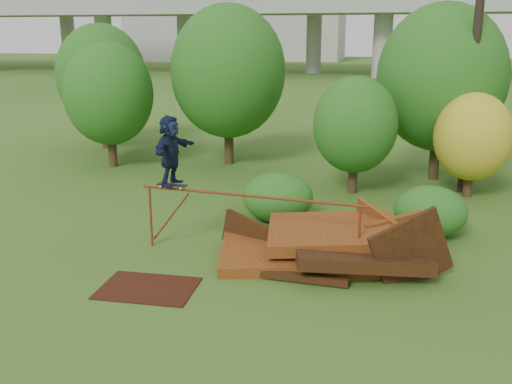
% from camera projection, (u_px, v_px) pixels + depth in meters
% --- Properties ---
extents(ground, '(240.00, 240.00, 0.00)m').
position_uv_depth(ground, '(270.00, 293.00, 11.90)').
color(ground, '#2D5116').
rests_on(ground, ground).
extents(scrap_pile, '(5.63, 3.25, 2.03)m').
position_uv_depth(scrap_pile, '(326.00, 248.00, 13.31)').
color(scrap_pile, '#4C200D').
rests_on(scrap_pile, ground).
extents(grind_rail, '(5.51, 0.48, 1.59)m').
position_uv_depth(grind_rail, '(249.00, 206.00, 13.41)').
color(grind_rail, maroon).
rests_on(grind_rail, ground).
extents(skateboard, '(0.77, 0.26, 0.08)m').
position_uv_depth(skateboard, '(172.00, 185.00, 13.92)').
color(skateboard, black).
rests_on(skateboard, grind_rail).
extents(skater, '(0.74, 1.63, 1.70)m').
position_uv_depth(skater, '(170.00, 150.00, 13.69)').
color(skater, '#131B35').
rests_on(skater, skateboard).
extents(flat_plate, '(2.08, 1.54, 0.03)m').
position_uv_depth(flat_plate, '(148.00, 288.00, 12.10)').
color(flat_plate, black).
rests_on(flat_plate, ground).
extents(tree_0, '(3.50, 3.50, 4.94)m').
position_uv_depth(tree_0, '(109.00, 94.00, 22.35)').
color(tree_0, black).
rests_on(tree_0, ground).
extents(tree_1, '(4.58, 4.58, 6.38)m').
position_uv_depth(tree_1, '(228.00, 72.00, 22.63)').
color(tree_1, black).
rests_on(tree_1, ground).
extents(tree_2, '(2.78, 2.78, 3.91)m').
position_uv_depth(tree_2, '(355.00, 125.00, 18.73)').
color(tree_2, black).
rests_on(tree_2, ground).
extents(tree_3, '(4.55, 4.55, 6.31)m').
position_uv_depth(tree_3, '(441.00, 78.00, 20.21)').
color(tree_3, black).
rests_on(tree_3, ground).
extents(tree_4, '(2.48, 2.48, 3.43)m').
position_uv_depth(tree_4, '(473.00, 137.00, 18.38)').
color(tree_4, black).
rests_on(tree_4, ground).
extents(tree_6, '(4.06, 4.06, 5.67)m').
position_uv_depth(tree_6, '(101.00, 76.00, 26.00)').
color(tree_6, black).
rests_on(tree_6, ground).
extents(shrub_left, '(2.03, 1.87, 1.41)m').
position_uv_depth(shrub_left, '(278.00, 197.00, 16.30)').
color(shrub_left, '#215717').
rests_on(shrub_left, ground).
extents(shrub_right, '(1.92, 1.76, 1.36)m').
position_uv_depth(shrub_right, '(430.00, 211.00, 15.09)').
color(shrub_right, '#215717').
rests_on(shrub_right, ground).
extents(utility_pole, '(1.40, 0.28, 10.33)m').
position_uv_depth(utility_pole, '(477.00, 33.00, 18.05)').
color(utility_pole, black).
rests_on(utility_pole, ground).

